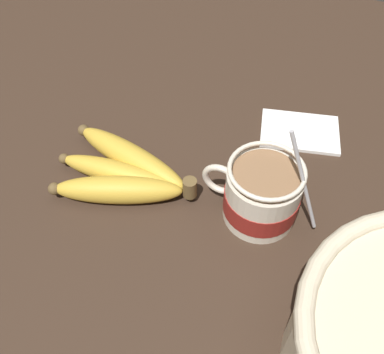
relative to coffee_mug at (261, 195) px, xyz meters
The scene contains 4 objects.
table 9.74cm from the coffee_mug, 11.74° to the right, with size 132.48×132.48×2.95cm.
coffee_mug is the anchor object (origin of this frame).
banana_bunch 20.08cm from the coffee_mug, ahead, with size 22.31×15.55×4.26cm.
napkin 18.68cm from the coffee_mug, 94.15° to the right, with size 14.37×11.64×0.60cm.
Camera 1 is at (-13.08, 36.83, 52.22)cm, focal length 40.00 mm.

